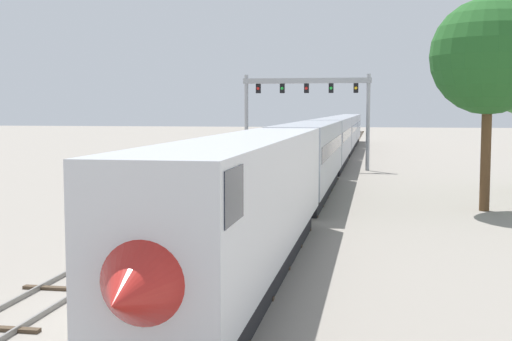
% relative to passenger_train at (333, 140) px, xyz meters
% --- Properties ---
extents(ground_plane, '(400.00, 400.00, 0.00)m').
position_rel_passenger_train_xyz_m(ground_plane, '(-2.00, -50.45, -2.61)').
color(ground_plane, gray).
extents(track_main, '(2.60, 200.00, 0.16)m').
position_rel_passenger_train_xyz_m(track_main, '(0.00, 9.55, -2.54)').
color(track_main, slate).
rests_on(track_main, ground).
extents(track_near, '(2.60, 160.00, 0.16)m').
position_rel_passenger_train_xyz_m(track_near, '(-5.50, -10.45, -2.54)').
color(track_near, slate).
rests_on(track_near, ground).
extents(passenger_train, '(3.04, 113.34, 4.80)m').
position_rel_passenger_train_xyz_m(passenger_train, '(0.00, 0.00, 0.00)').
color(passenger_train, silver).
rests_on(passenger_train, ground).
extents(signal_gantry, '(12.10, 0.49, 8.97)m').
position_rel_passenger_train_xyz_m(signal_gantry, '(-2.25, -3.82, 3.94)').
color(signal_gantry, '#999BA0').
rests_on(signal_gantry, ground).
extents(trackside_tree_left, '(6.45, 6.45, 11.86)m').
position_rel_passenger_train_xyz_m(trackside_tree_left, '(10.33, -28.40, 5.99)').
color(trackside_tree_left, brown).
rests_on(trackside_tree_left, ground).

